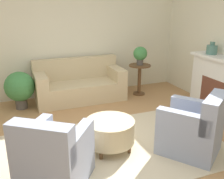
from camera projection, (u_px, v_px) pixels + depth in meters
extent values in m
plane|color=#AD7F51|center=(116.00, 148.00, 3.95)|extent=(16.00, 16.00, 0.00)
cube|color=beige|center=(70.00, 34.00, 5.96)|extent=(9.43, 0.12, 2.80)
cube|color=beige|center=(116.00, 148.00, 3.95)|extent=(3.29, 2.07, 0.01)
cube|color=#C6B289|center=(80.00, 91.00, 5.86)|extent=(1.93, 0.88, 0.42)
cube|color=#C6B289|center=(76.00, 68.00, 6.02)|extent=(1.93, 0.20, 0.48)
cube|color=#C6B289|center=(40.00, 80.00, 5.44)|extent=(0.24, 0.84, 0.26)
cube|color=#C6B289|center=(116.00, 73.00, 6.03)|extent=(0.24, 0.84, 0.26)
cube|color=brown|center=(86.00, 105.00, 5.56)|extent=(1.74, 0.05, 0.06)
cube|color=#8E99B2|center=(57.00, 166.00, 3.14)|extent=(1.04, 1.06, 0.45)
cube|color=#8E99B2|center=(41.00, 144.00, 2.72)|extent=(0.69, 0.58, 0.46)
cube|color=#8E99B2|center=(78.00, 142.00, 2.98)|extent=(0.55, 0.69, 0.26)
cube|color=#8E99B2|center=(34.00, 136.00, 3.11)|extent=(0.55, 0.69, 0.26)
cube|color=brown|center=(70.00, 163.00, 3.54)|extent=(0.54, 0.41, 0.06)
cube|color=#8E99B2|center=(189.00, 137.00, 3.81)|extent=(1.04, 1.06, 0.45)
cube|color=#8E99B2|center=(214.00, 112.00, 3.51)|extent=(0.69, 0.58, 0.46)
cube|color=#8E99B2|center=(196.00, 108.00, 3.93)|extent=(0.55, 0.69, 0.26)
cube|color=#8E99B2|center=(184.00, 122.00, 3.48)|extent=(0.55, 0.69, 0.26)
cube|color=brown|center=(165.00, 142.00, 4.06)|extent=(0.54, 0.41, 0.06)
cylinder|color=#C6B289|center=(110.00, 131.00, 3.85)|extent=(0.73, 0.73, 0.33)
cylinder|color=brown|center=(101.00, 155.00, 3.66)|extent=(0.05, 0.05, 0.12)
cylinder|color=brown|center=(129.00, 149.00, 3.81)|extent=(0.05, 0.05, 0.12)
cylinder|color=brown|center=(92.00, 140.00, 4.04)|extent=(0.05, 0.05, 0.12)
cylinder|color=brown|center=(118.00, 135.00, 4.20)|extent=(0.05, 0.05, 0.12)
cylinder|color=brown|center=(140.00, 66.00, 6.06)|extent=(0.50, 0.50, 0.03)
cylinder|color=brown|center=(139.00, 80.00, 6.18)|extent=(0.08, 0.08, 0.69)
cylinder|color=brown|center=(139.00, 94.00, 6.28)|extent=(0.28, 0.28, 0.03)
cube|color=white|center=(223.00, 86.00, 5.08)|extent=(0.36, 1.45, 1.11)
cube|color=brown|center=(215.00, 95.00, 5.08)|extent=(0.02, 0.79, 0.61)
cylinder|color=#477066|center=(212.00, 50.00, 5.22)|extent=(0.21, 0.21, 0.18)
cylinder|color=#477066|center=(213.00, 43.00, 5.18)|extent=(0.10, 0.10, 0.07)
cylinder|color=#4C4742|center=(140.00, 62.00, 6.04)|extent=(0.15, 0.15, 0.13)
sphere|color=#3D7F42|center=(140.00, 54.00, 5.97)|extent=(0.32, 0.32, 0.32)
cylinder|color=#4C4742|center=(22.00, 103.00, 5.42)|extent=(0.24, 0.24, 0.22)
sphere|color=#3D7F42|center=(20.00, 86.00, 5.31)|extent=(0.60, 0.60, 0.60)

